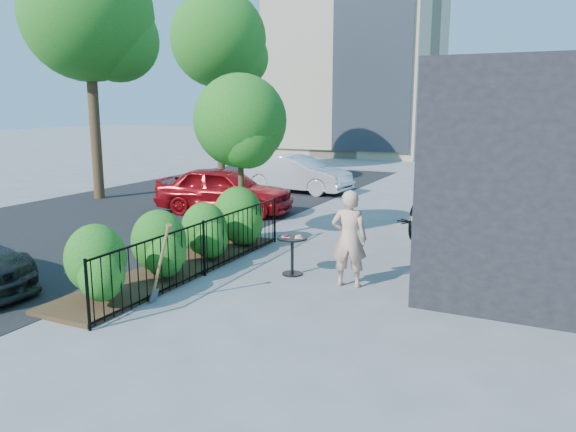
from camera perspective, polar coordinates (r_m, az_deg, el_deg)
The scene contains 13 objects.
ground at distance 10.38m, azimuth -1.51°, elevation -7.15°, with size 120.00×120.00×0.00m, color gray.
fence at distance 10.96m, azimuth -8.53°, elevation -3.21°, with size 0.05×6.05×1.10m.
planting_bed at distance 11.50m, azimuth -11.35°, elevation -5.31°, with size 1.30×6.00×0.08m, color #382616.
shrubs at distance 11.35m, azimuth -10.77°, elevation -2.06°, with size 1.10×5.60×1.24m.
patio_tree at distance 13.35m, azimuth -4.73°, elevation 9.04°, with size 2.20×2.20×3.94m.
street at distance 16.77m, azimuth -18.32°, elevation -0.53°, with size 9.00×30.00×0.01m, color black.
street_tree_near at distance 20.78m, azimuth -19.61°, elevation 17.98°, with size 4.40×4.40×8.28m.
street_tree_far at distance 27.04m, azimuth -7.01°, elevation 16.84°, with size 4.40×4.40×8.28m.
cafe_table at distance 10.92m, azimuth 0.43°, elevation -3.36°, with size 0.60×0.60×0.80m.
woman at distance 10.21m, azimuth 6.22°, elevation -2.31°, with size 0.65×0.43×1.79m, color #D7A68B.
shovel at distance 9.52m, azimuth -12.95°, elevation -5.20°, with size 0.49×0.19×1.43m.
car_red at distance 17.16m, azimuth -6.47°, elevation 2.63°, with size 1.68×4.19×1.43m, color #A70D14.
car_silver at distance 21.25m, azimuth 0.91°, elevation 4.31°, with size 1.46×4.19×1.38m, color silver.
Camera 1 is at (4.52, -8.74, 3.29)m, focal length 35.00 mm.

